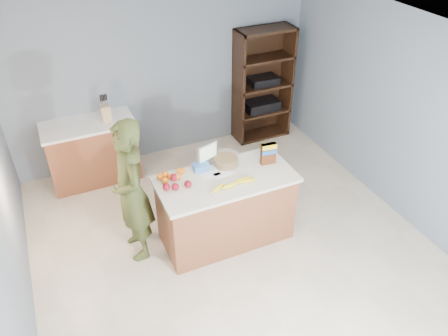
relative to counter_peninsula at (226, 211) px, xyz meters
name	(u,v)px	position (x,y,z in m)	size (l,w,h in m)	color
floor	(236,252)	(0.00, -0.30, -0.42)	(4.50, 5.00, 0.02)	beige
walls	(239,132)	(0.00, -0.30, 1.24)	(4.52, 5.02, 2.51)	slate
counter_peninsula	(226,211)	(0.00, 0.00, 0.00)	(1.56, 0.76, 0.90)	brown
back_cabinet	(93,151)	(-1.20, 1.90, 0.04)	(1.24, 0.62, 0.90)	brown
shelving_unit	(261,86)	(1.55, 2.05, 0.45)	(0.90, 0.40, 1.80)	black
person	(131,192)	(-1.02, 0.22, 0.45)	(0.63, 0.41, 1.73)	#39421D
knife_block	(106,113)	(-0.93, 1.86, 0.60)	(0.12, 0.10, 0.31)	tan
envelopes	(217,174)	(-0.06, 0.10, 0.49)	(0.37, 0.17, 0.00)	white
bananas	(235,183)	(0.03, -0.17, 0.51)	(0.56, 0.14, 0.05)	yellow
apples	(176,184)	(-0.56, 0.07, 0.53)	(0.31, 0.26, 0.08)	maroon
oranges	(171,175)	(-0.55, 0.24, 0.52)	(0.33, 0.18, 0.07)	orange
blue_carton	(201,167)	(-0.19, 0.25, 0.52)	(0.18, 0.12, 0.08)	blue
salad_bowl	(226,160)	(0.11, 0.24, 0.54)	(0.30, 0.30, 0.13)	#267219
tv	(207,153)	(-0.09, 0.33, 0.64)	(0.28, 0.12, 0.28)	silver
cereal_box	(268,152)	(0.56, 0.06, 0.64)	(0.18, 0.09, 0.27)	#592B14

